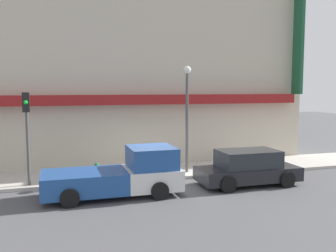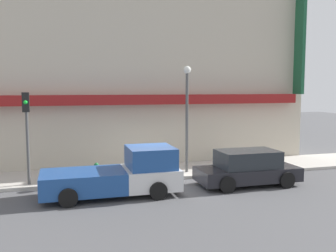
{
  "view_description": "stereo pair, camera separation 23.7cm",
  "coord_description": "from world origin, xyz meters",
  "views": [
    {
      "loc": [
        -4.02,
        -15.83,
        4.16
      ],
      "look_at": [
        1.13,
        1.3,
        2.35
      ],
      "focal_mm": 40.0,
      "sensor_mm": 36.0,
      "label": 1
    },
    {
      "loc": [
        -3.8,
        -15.89,
        4.16
      ],
      "look_at": [
        1.13,
        1.3,
        2.35
      ],
      "focal_mm": 40.0,
      "sensor_mm": 36.0,
      "label": 2
    }
  ],
  "objects": [
    {
      "name": "ground_plane",
      "position": [
        0.0,
        0.0,
        0.0
      ],
      "size": [
        80.0,
        80.0,
        0.0
      ],
      "primitive_type": "plane",
      "color": "#4C4C4F"
    },
    {
      "name": "fire_hydrant",
      "position": [
        -2.36,
        0.65,
        0.51
      ],
      "size": [
        0.22,
        0.22,
        0.73
      ],
      "color": "#196633",
      "rests_on": "sidewalk"
    },
    {
      "name": "sidewalk",
      "position": [
        0.0,
        1.62,
        0.07
      ],
      "size": [
        36.0,
        3.24,
        0.15
      ],
      "color": "#B7B2A8",
      "rests_on": "ground"
    },
    {
      "name": "building",
      "position": [
        0.01,
        4.73,
        5.49
      ],
      "size": [
        19.8,
        3.8,
        11.01
      ],
      "color": "#BCB29E",
      "rests_on": "ground"
    },
    {
      "name": "traffic_light",
      "position": [
        -5.17,
        0.38,
        2.78
      ],
      "size": [
        0.28,
        0.42,
        3.84
      ],
      "color": "#4C4C4C",
      "rests_on": "sidewalk"
    },
    {
      "name": "pickup_truck",
      "position": [
        -1.64,
        -1.65,
        0.8
      ],
      "size": [
        5.26,
        2.27,
        1.85
      ],
      "rotation": [
        0.0,
        0.0,
        0.02
      ],
      "color": "silver",
      "rests_on": "ground"
    },
    {
      "name": "street_lamp",
      "position": [
        1.94,
        0.85,
        3.34
      ],
      "size": [
        0.36,
        0.36,
        5.05
      ],
      "color": "#4C4C4C",
      "rests_on": "sidewalk"
    },
    {
      "name": "parked_car",
      "position": [
        3.84,
        -1.65,
        0.73
      ],
      "size": [
        4.38,
        2.02,
        1.51
      ],
      "rotation": [
        0.0,
        0.0,
        0.03
      ],
      "color": "black",
      "rests_on": "ground"
    }
  ]
}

